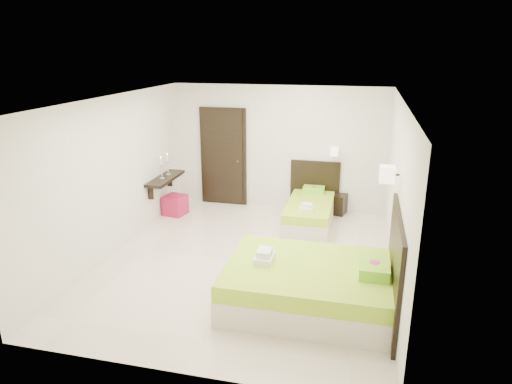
% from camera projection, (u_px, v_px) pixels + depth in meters
% --- Properties ---
extents(floor, '(5.50, 5.50, 0.00)m').
position_uv_depth(floor, '(246.00, 261.00, 7.43)').
color(floor, beige).
rests_on(floor, ground).
extents(bed_single, '(1.03, 1.72, 1.42)m').
position_uv_depth(bed_single, '(310.00, 210.00, 8.99)').
color(bed_single, beige).
rests_on(bed_single, ground).
extents(bed_double, '(2.20, 1.87, 1.82)m').
position_uv_depth(bed_double, '(314.00, 284.00, 6.08)').
color(bed_double, beige).
rests_on(bed_double, ground).
extents(nightstand, '(0.56, 0.52, 0.42)m').
position_uv_depth(nightstand, '(335.00, 203.00, 9.55)').
color(nightstand, black).
rests_on(nightstand, ground).
extents(ottoman, '(0.47, 0.47, 0.41)m').
position_uv_depth(ottoman, '(175.00, 205.00, 9.45)').
color(ottoman, '#9D153C').
rests_on(ottoman, ground).
extents(door, '(1.02, 0.15, 2.14)m').
position_uv_depth(door, '(223.00, 157.00, 9.87)').
color(door, black).
rests_on(door, ground).
extents(console_shelf, '(0.35, 1.20, 0.78)m').
position_uv_depth(console_shelf, '(165.00, 179.00, 9.12)').
color(console_shelf, black).
rests_on(console_shelf, ground).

